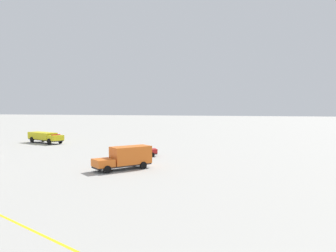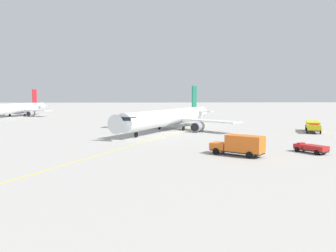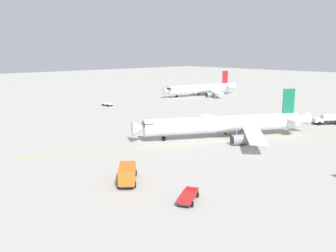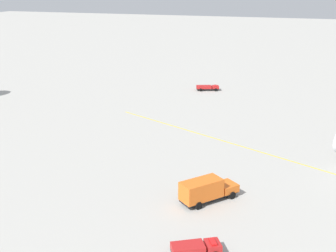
# 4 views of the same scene
# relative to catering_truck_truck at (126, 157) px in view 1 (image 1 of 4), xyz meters

# --- Properties ---
(catering_truck_truck) EXTENTS (7.06, 7.77, 3.10)m
(catering_truck_truck) POSITION_rel_catering_truck_truck_xyz_m (0.00, 0.00, 0.00)
(catering_truck_truck) COLOR #232326
(catering_truck_truck) RESTS_ON ground_plane
(fire_tender_truck) EXTENTS (11.08, 6.86, 2.50)m
(fire_tender_truck) POSITION_rel_catering_truck_truck_xyz_m (-31.38, 26.18, -0.12)
(fire_tender_truck) COLOR #232326
(fire_tender_truck) RESTS_ON ground_plane
(ops_pickup_truck_extra) EXTENTS (5.41, 4.20, 1.41)m
(ops_pickup_truck_extra) POSITION_rel_catering_truck_truck_xyz_m (-1.88, 11.67, -0.86)
(ops_pickup_truck_extra) COLOR #232326
(ops_pickup_truck_extra) RESTS_ON ground_plane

